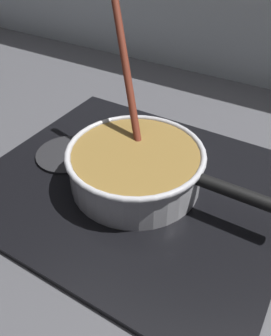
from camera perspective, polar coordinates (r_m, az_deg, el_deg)
name	(u,v)px	position (r m, az deg, el deg)	size (l,w,h in m)	color
hob_plate	(136,185)	(0.65, 0.00, -2.82)	(0.56, 0.48, 0.01)	black
burner_ring	(136,181)	(0.65, 0.00, -2.16)	(0.20, 0.20, 0.01)	#592D0C
spare_burner	(67,154)	(0.73, -11.27, 2.28)	(0.13, 0.13, 0.01)	#262628
cooking_pan	(136,166)	(0.62, 0.12, 0.42)	(0.41, 0.27, 0.29)	silver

